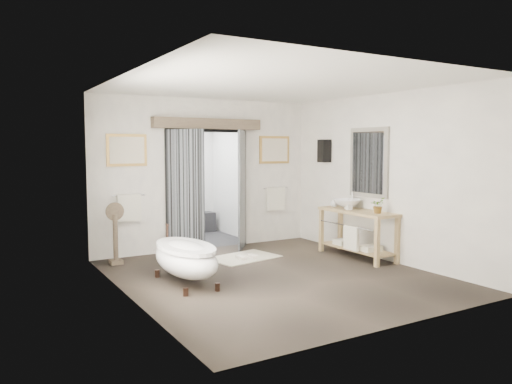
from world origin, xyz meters
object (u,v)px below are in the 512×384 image
clawfoot_tub (186,258)px  vanity (357,230)px  rug (243,257)px  basin (347,204)px

clawfoot_tub → vanity: (3.31, 0.07, 0.13)m
clawfoot_tub → vanity: bearing=1.2°
clawfoot_tub → vanity: 3.31m
clawfoot_tub → rug: clawfoot_tub is taller
basin → clawfoot_tub: bearing=177.7°
clawfoot_tub → basin: 3.38m
vanity → rug: 2.08m
vanity → rug: bearing=150.5°
basin → vanity: bearing=-99.8°
rug → basin: basin is taller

